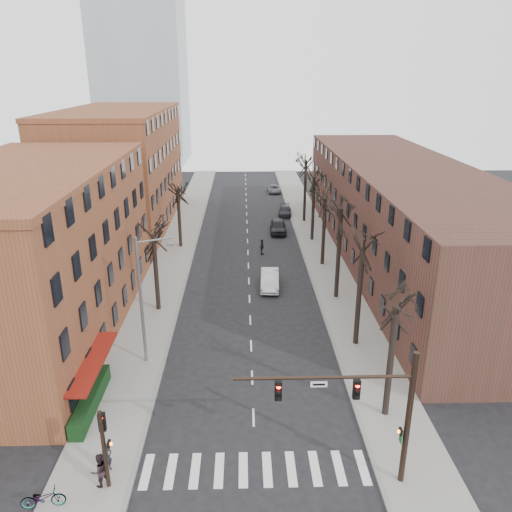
{
  "coord_description": "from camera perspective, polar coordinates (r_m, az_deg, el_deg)",
  "views": [
    {
      "loc": [
        -0.49,
        -19.66,
        18.62
      ],
      "look_at": [
        0.57,
        20.0,
        4.0
      ],
      "focal_mm": 35.0,
      "sensor_mm": 36.0,
      "label": 1
    }
  ],
  "objects": [
    {
      "name": "hedge",
      "position": [
        31.81,
        -18.37,
        -15.35
      ],
      "size": [
        0.8,
        6.0,
        1.0
      ],
      "primitive_type": "cube",
      "color": "#113314",
      "rests_on": "sidewalk_left"
    },
    {
      "name": "tree_right_b",
      "position": [
        37.61,
        11.27,
        -9.88
      ],
      "size": [
        5.2,
        5.2,
        10.8
      ],
      "primitive_type": null,
      "color": "black",
      "rests_on": "ground"
    },
    {
      "name": "sidewalk_right",
      "position": [
        58.34,
        6.92,
        1.54
      ],
      "size": [
        4.0,
        90.0,
        0.15
      ],
      "primitive_type": "cube",
      "color": "gray",
      "rests_on": "ground"
    },
    {
      "name": "tree_right_f",
      "position": [
        66.82,
        5.5,
        3.95
      ],
      "size": [
        5.2,
        5.2,
        11.6
      ],
      "primitive_type": null,
      "color": "black",
      "rests_on": "ground"
    },
    {
      "name": "ground",
      "position": [
        27.08,
        -0.09,
        -23.21
      ],
      "size": [
        160.0,
        160.0,
        0.0
      ],
      "primitive_type": "plane",
      "color": "black",
      "rests_on": "ground"
    },
    {
      "name": "parked_car_mid",
      "position": [
        69.48,
        3.32,
        5.18
      ],
      "size": [
        2.07,
        4.38,
        1.23
      ],
      "primitive_type": "imported",
      "rotation": [
        0.0,
        0.0,
        -0.08
      ],
      "color": "#222129",
      "rests_on": "ground"
    },
    {
      "name": "parked_car_near",
      "position": [
        61.62,
        2.53,
        3.42
      ],
      "size": [
        2.06,
        4.84,
        1.63
      ],
      "primitive_type": "imported",
      "rotation": [
        0.0,
        0.0,
        -0.03
      ],
      "color": "black",
      "rests_on": "ground"
    },
    {
      "name": "signal_mast_arm",
      "position": [
        24.2,
        13.56,
        -16.42
      ],
      "size": [
        8.14,
        0.3,
        7.2
      ],
      "color": "black",
      "rests_on": "ground"
    },
    {
      "name": "pedestrian_a",
      "position": [
        27.32,
        -16.7,
        -21.19
      ],
      "size": [
        0.66,
        0.64,
        1.53
      ],
      "primitive_type": "imported",
      "rotation": [
        0.0,
        0.0,
        0.71
      ],
      "color": "black",
      "rests_on": "sidewalk_left"
    },
    {
      "name": "building_left_far",
      "position": [
        66.54,
        -15.19,
        9.48
      ],
      "size": [
        12.0,
        28.0,
        14.0
      ],
      "primitive_type": "cube",
      "color": "brown",
      "rests_on": "ground"
    },
    {
      "name": "tree_left_b",
      "position": [
        57.24,
        -8.58,
        1.01
      ],
      "size": [
        5.2,
        5.2,
        9.5
      ],
      "primitive_type": null,
      "color": "black",
      "rests_on": "ground"
    },
    {
      "name": "tree_right_d",
      "position": [
        51.8,
        7.56,
        -1.02
      ],
      "size": [
        5.2,
        5.2,
        10.0
      ],
      "primitive_type": null,
      "color": "black",
      "rests_on": "ground"
    },
    {
      "name": "parked_car_far",
      "position": [
        83.02,
        2.08,
        7.67
      ],
      "size": [
        1.93,
        4.17,
        1.16
      ],
      "primitive_type": "imported",
      "rotation": [
        0.0,
        0.0,
        0.0
      ],
      "color": "slate",
      "rests_on": "ground"
    },
    {
      "name": "building_right",
      "position": [
        54.07,
        16.34,
        4.81
      ],
      "size": [
        12.0,
        50.0,
        10.0
      ],
      "primitive_type": "cube",
      "color": "#4D2A24",
      "rests_on": "ground"
    },
    {
      "name": "tree_right_e",
      "position": [
        59.24,
        6.4,
        1.78
      ],
      "size": [
        5.2,
        5.2,
        10.8
      ],
      "primitive_type": null,
      "color": "black",
      "rests_on": "ground"
    },
    {
      "name": "pedestrian_crossing",
      "position": [
        54.01,
        0.68,
        1.04
      ],
      "size": [
        0.59,
        1.07,
        1.73
      ],
      "primitive_type": "imported",
      "rotation": [
        0.0,
        0.0,
        1.4
      ],
      "color": "black",
      "rests_on": "ground"
    },
    {
      "name": "streetlight",
      "position": [
        33.28,
        -12.76,
        -4.44
      ],
      "size": [
        2.45,
        0.22,
        9.03
      ],
      "color": "slate",
      "rests_on": "ground"
    },
    {
      "name": "awning_left",
      "position": [
        32.93,
        -17.58,
        -15.29
      ],
      "size": [
        1.2,
        7.0,
        0.15
      ],
      "primitive_type": "cube",
      "color": "maroon",
      "rests_on": "ground"
    },
    {
      "name": "office_tower",
      "position": [
        117.21,
        -13.4,
        25.31
      ],
      "size": [
        18.0,
        18.0,
        60.0
      ],
      "primitive_type": "cube",
      "color": "#B2B7BF",
      "rests_on": "ground"
    },
    {
      "name": "bicycle",
      "position": [
        26.68,
        -23.15,
        -24.07
      ],
      "size": [
        2.04,
        0.95,
        1.03
      ],
      "primitive_type": "imported",
      "rotation": [
        0.0,
        0.0,
        1.71
      ],
      "color": "gray",
      "rests_on": "sidewalk_left"
    },
    {
      "name": "silver_sedan",
      "position": [
        45.83,
        1.58,
        -2.7
      ],
      "size": [
        1.85,
        4.73,
        1.53
      ],
      "primitive_type": "imported",
      "rotation": [
        0.0,
        0.0,
        -0.05
      ],
      "color": "silver",
      "rests_on": "ground"
    },
    {
      "name": "pedestrian_b",
      "position": [
        26.59,
        -17.43,
        -22.33
      ],
      "size": [
        1.08,
        1.05,
        1.75
      ],
      "primitive_type": "imported",
      "rotation": [
        0.0,
        0.0,
        3.8
      ],
      "color": "black",
      "rests_on": "sidewalk_left"
    },
    {
      "name": "building_left_near",
      "position": [
        40.01,
        -24.24,
        -0.0
      ],
      "size": [
        12.0,
        26.0,
        12.0
      ],
      "primitive_type": "cube",
      "color": "brown",
      "rests_on": "ground"
    },
    {
      "name": "tree_left_a",
      "position": [
        42.61,
        -11.04,
        -6.09
      ],
      "size": [
        5.2,
        5.2,
        9.5
      ],
      "primitive_type": null,
      "color": "black",
      "rests_on": "ground"
    },
    {
      "name": "tree_right_c",
      "position": [
        44.55,
        9.11,
        -4.75
      ],
      "size": [
        5.2,
        5.2,
        11.6
      ],
      "primitive_type": null,
      "color": "black",
      "rests_on": "ground"
    },
    {
      "name": "sidewalk_left",
      "position": [
        58.2,
        -8.86,
        1.4
      ],
      "size": [
        4.0,
        90.0,
        0.15
      ],
      "primitive_type": "cube",
      "color": "gray",
      "rests_on": "ground"
    },
    {
      "name": "tree_right_a",
      "position": [
        31.17,
        14.49,
        -17.2
      ],
      "size": [
        5.2,
        5.2,
        10.0
      ],
      "primitive_type": null,
      "color": "black",
      "rests_on": "ground"
    },
    {
      "name": "signal_pole_left",
      "position": [
        25.46,
        -16.98,
        -19.77
      ],
      "size": [
        0.47,
        0.44,
        4.4
      ],
      "color": "black",
      "rests_on": "ground"
    }
  ]
}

